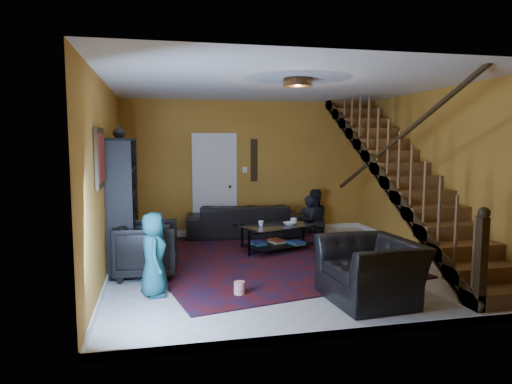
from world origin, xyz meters
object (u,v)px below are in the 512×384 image
Objects in this scene: sofa at (243,220)px; armchair_right at (371,270)px; coffee_table at (278,236)px; bookshelf at (124,204)px; armchair_left at (147,249)px.

armchair_right is at bearing 106.20° from sofa.
armchair_right is at bearing -80.25° from coffee_table.
bookshelf is 1.00m from armchair_left.
sofa is 2.65× the size of armchair_left.
armchair_left is (0.35, -0.74, -0.57)m from bookshelf.
sofa is at bearing -33.21° from armchair_left.
coffee_table is (2.24, 1.04, -0.12)m from armchair_left.
bookshelf reaches higher than armchair_right.
armchair_right is (2.70, -1.64, -0.02)m from armchair_left.
armchair_right is at bearing -116.81° from armchair_left.
armchair_left is at bearing -155.18° from coffee_table.
sofa is at bearing 104.34° from coffee_table.
armchair_left is 0.75× the size of armchair_right.
bookshelf is at bearing 42.08° from sofa.
bookshelf is 1.42× the size of coffee_table.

